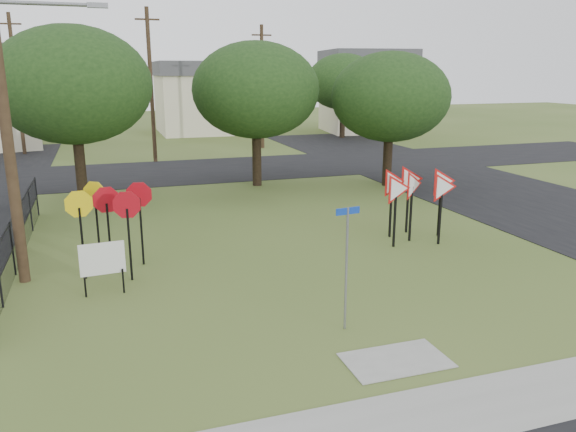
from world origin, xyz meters
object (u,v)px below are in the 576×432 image
object	(u,v)px
street_name_sign	(346,260)
stop_sign_cluster	(110,208)
yield_sign_cluster	(415,187)
info_board	(102,260)

from	to	relation	value
street_name_sign	stop_sign_cluster	distance (m)	7.06
yield_sign_cluster	info_board	xyz separation A→B (m)	(-9.78, -1.77, -0.86)
street_name_sign	stop_sign_cluster	bearing A→B (deg)	131.01
street_name_sign	info_board	size ratio (longest dim) A/B	1.99
info_board	street_name_sign	bearing A→B (deg)	-36.48
stop_sign_cluster	yield_sign_cluster	size ratio (longest dim) A/B	0.79
street_name_sign	yield_sign_cluster	distance (m)	7.28
street_name_sign	stop_sign_cluster	size ratio (longest dim) A/B	1.11
stop_sign_cluster	info_board	world-z (taller)	stop_sign_cluster
street_name_sign	info_board	distance (m)	6.15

